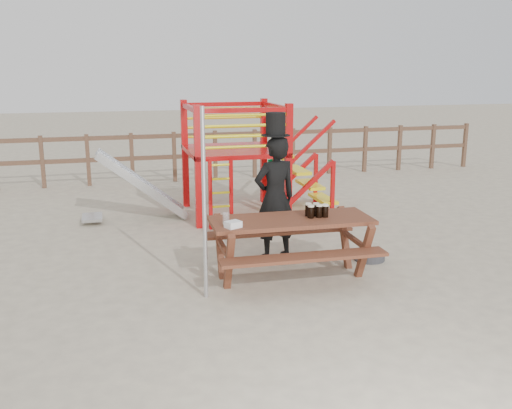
# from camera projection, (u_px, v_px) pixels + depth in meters

# --- Properties ---
(ground) EXTENTS (60.00, 60.00, 0.00)m
(ground) POSITION_uv_depth(u_px,v_px,m) (281.00, 282.00, 7.40)
(ground) COLOR #BEB194
(ground) RESTS_ON ground
(back_fence) EXTENTS (15.09, 0.09, 1.20)m
(back_fence) POSITION_uv_depth(u_px,v_px,m) (195.00, 150.00, 13.79)
(back_fence) COLOR brown
(back_fence) RESTS_ON ground
(playground_fort) EXTENTS (4.71, 1.84, 2.10)m
(playground_fort) POSITION_uv_depth(u_px,v_px,m) (230.00, 158.00, 10.53)
(playground_fort) COLOR #B90C0D
(playground_fort) RESTS_ON ground
(picnic_table) EXTENTS (2.13, 1.50, 0.81)m
(picnic_table) POSITION_uv_depth(u_px,v_px,m) (291.00, 240.00, 7.43)
(picnic_table) COLOR brown
(picnic_table) RESTS_ON ground
(man_with_hat) EXTENTS (0.73, 0.56, 2.10)m
(man_with_hat) POSITION_uv_depth(u_px,v_px,m) (275.00, 195.00, 8.10)
(man_with_hat) COLOR black
(man_with_hat) RESTS_ON ground
(metal_pole) EXTENTS (0.05, 0.05, 2.29)m
(metal_pole) POSITION_uv_depth(u_px,v_px,m) (204.00, 205.00, 6.64)
(metal_pole) COLOR #B2B2B7
(metal_pole) RESTS_ON ground
(parasol_base) EXTENTS (0.44, 0.44, 0.19)m
(parasol_base) POSITION_uv_depth(u_px,v_px,m) (369.00, 256.00, 8.22)
(parasol_base) COLOR #343438
(parasol_base) RESTS_ON ground
(paper_bag) EXTENTS (0.22, 0.20, 0.08)m
(paper_bag) POSITION_uv_depth(u_px,v_px,m) (233.00, 224.00, 6.93)
(paper_bag) COLOR white
(paper_bag) RESTS_ON picnic_table
(stout_pints) EXTENTS (0.28, 0.20, 0.17)m
(stout_pints) POSITION_uv_depth(u_px,v_px,m) (316.00, 210.00, 7.42)
(stout_pints) COLOR black
(stout_pints) RESTS_ON picnic_table
(empty_glasses) EXTENTS (0.08, 0.08, 0.15)m
(empty_glasses) POSITION_uv_depth(u_px,v_px,m) (226.00, 219.00, 7.06)
(empty_glasses) COLOR silver
(empty_glasses) RESTS_ON picnic_table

